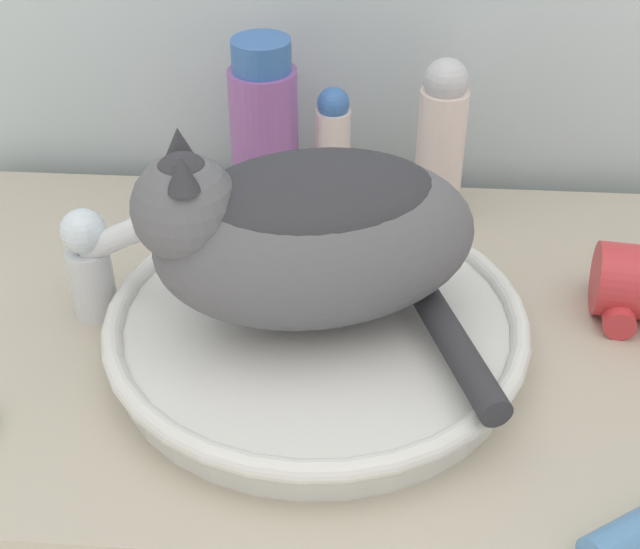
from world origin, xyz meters
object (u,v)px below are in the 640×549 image
Objects in this scene: lotion_bottle_white at (441,141)px; deodorant_stick at (333,152)px; mouthwash_bottle at (264,132)px; cat at (311,231)px; faucet at (97,257)px.

lotion_bottle_white is 1.24× the size of deodorant_stick.
mouthwash_bottle is at bearing -180.00° from lotion_bottle_white.
mouthwash_bottle is at bearing -180.00° from deodorant_stick.
cat reaches higher than faucet.
faucet is 0.72× the size of lotion_bottle_white.
mouthwash_bottle is (-0.07, 0.26, -0.03)m from cat.
cat is 2.31× the size of faucet.
mouthwash_bottle reaches higher than deodorant_stick.
mouthwash_bottle is (0.14, 0.22, 0.03)m from faucet.
cat reaches higher than deodorant_stick.
lotion_bottle_white is at bearing -130.74° from cat.
faucet is at bearing -25.41° from cat.
deodorant_stick is (0.00, 0.26, -0.06)m from cat.
faucet is 0.89× the size of deodorant_stick.
cat is 0.23m from faucet.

